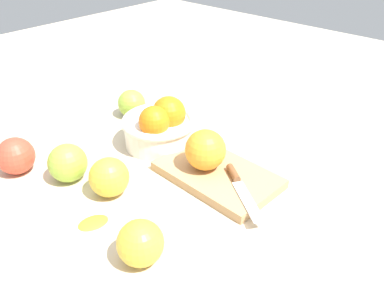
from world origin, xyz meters
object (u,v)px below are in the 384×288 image
orange_on_board (205,150)px  apple_front_right (140,243)px  knife (239,184)px  apple_back_left (132,103)px  apple_front_left_3 (16,156)px  apple_front_left_2 (109,177)px  bowl (160,126)px  cutting_board (217,175)px  apple_front_left (68,163)px

orange_on_board → apple_front_right: size_ratio=1.12×
knife → apple_back_left: 0.39m
knife → apple_front_left_3: 0.44m
apple_front_left_2 → bowl: bearing=107.3°
apple_back_left → bowl: bearing=-17.3°
orange_on_board → apple_front_right: (0.07, -0.23, -0.02)m
bowl → cutting_board: (0.17, -0.02, -0.04)m
cutting_board → knife: bearing=-11.4°
cutting_board → apple_back_left: apple_back_left is taller
cutting_board → apple_front_right: apple_front_right is taller
cutting_board → apple_front_left_2: apple_front_left_2 is taller
apple_front_left_2 → apple_back_left: 0.31m
cutting_board → bowl: bearing=174.9°
cutting_board → knife: (0.06, -0.01, 0.01)m
apple_front_left_2 → apple_back_left: size_ratio=1.07×
apple_front_left → apple_front_left_3: (-0.10, -0.05, -0.00)m
apple_back_left → cutting_board: bearing=-10.9°
bowl → orange_on_board: (0.15, -0.02, 0.01)m
knife → apple_front_right: bearing=-93.4°
apple_front_right → cutting_board: bearing=101.1°
orange_on_board → apple_front_left_3: (-0.28, -0.24, -0.02)m
knife → apple_front_left: size_ratio=1.85×
orange_on_board → apple_front_left_2: bearing=-119.2°
orange_on_board → knife: orange_on_board is taller
apple_front_left_2 → apple_front_right: bearing=-22.9°
bowl → apple_front_left_2: bowl is taller
orange_on_board → apple_front_left_3: bearing=-139.5°
apple_front_left_2 → apple_front_left_3: size_ratio=0.99×
apple_front_right → apple_front_left_3: apple_front_left_3 is taller
apple_back_left → apple_front_left_3: 0.31m
apple_front_left → apple_back_left: bearing=114.3°
bowl → apple_front_right: bowl is taller
apple_front_left_3 → bowl: bearing=62.8°
knife → apple_back_left: (-0.39, 0.07, 0.01)m
cutting_board → orange_on_board: 0.06m
apple_front_right → apple_back_left: 0.48m
knife → apple_front_right: 0.23m
apple_front_left_2 → apple_front_left_3: bearing=-157.4°
bowl → apple_front_left: bowl is taller
orange_on_board → apple_front_left: (-0.18, -0.19, -0.02)m
bowl → apple_front_left: size_ratio=2.18×
bowl → apple_front_left_2: (0.06, -0.18, -0.01)m
orange_on_board → apple_front_left_3: orange_on_board is taller
apple_front_left → apple_front_right: bearing=-9.7°
apple_front_left_3 → knife: bearing=32.6°
bowl → apple_front_left_3: bearing=-117.2°
orange_on_board → knife: bearing=-3.7°
knife → apple_front_left_2: bearing=-138.6°
apple_front_right → orange_on_board: bearing=107.6°
cutting_board → apple_front_right: size_ratio=3.25×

